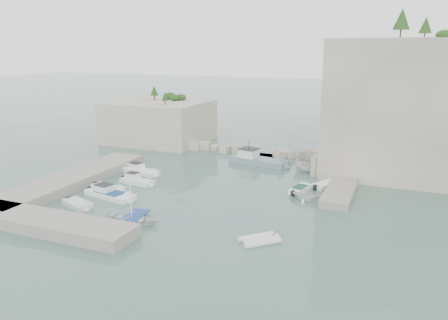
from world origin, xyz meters
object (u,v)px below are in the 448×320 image
at_px(motorboat_e, 78,207).
at_px(motorboat_b, 137,184).
at_px(motorboat_a, 141,173).
at_px(rowboat, 132,223).
at_px(work_boat, 259,164).
at_px(motorboat_c, 108,190).
at_px(inflatable_dinghy, 259,242).
at_px(tender_east_d, 310,172).
at_px(tender_east_b, 300,192).
at_px(motorboat_d, 110,197).
at_px(tender_east_c, 326,186).
at_px(tender_east_a, 305,200).

bearing_deg(motorboat_e, motorboat_b, 102.97).
bearing_deg(motorboat_a, rowboat, -46.76).
height_order(rowboat, work_boat, work_boat).
height_order(motorboat_c, motorboat_e, same).
relative_size(inflatable_dinghy, tender_east_d, 0.82).
bearing_deg(motorboat_c, motorboat_b, 74.69).
xyz_separation_m(motorboat_a, tender_east_b, (20.99, 0.43, 0.00)).
xyz_separation_m(motorboat_d, tender_east_c, (21.34, 12.90, 0.00)).
bearing_deg(tender_east_a, tender_east_b, 31.34).
height_order(motorboat_d, tender_east_b, motorboat_d).
bearing_deg(motorboat_c, rowboat, -30.82).
relative_size(motorboat_a, tender_east_d, 1.35).
relative_size(motorboat_d, motorboat_e, 1.70).
height_order(tender_east_a, tender_east_c, tender_east_a).
height_order(motorboat_c, tender_east_c, same).
bearing_deg(work_boat, tender_east_c, -21.95).
bearing_deg(motorboat_e, work_boat, 83.72).
height_order(rowboat, tender_east_d, tender_east_d).
distance_m(tender_east_a, work_boat, 15.52).
height_order(inflatable_dinghy, work_boat, work_boat).
bearing_deg(motorboat_a, tender_east_d, 36.56).
bearing_deg(tender_east_c, inflatable_dinghy, -162.47).
bearing_deg(motorboat_d, rowboat, -28.63).
xyz_separation_m(motorboat_b, motorboat_e, (-1.28, -9.06, 0.00)).
relative_size(inflatable_dinghy, tender_east_b, 0.91).
bearing_deg(tender_east_a, motorboat_a, 91.95).
distance_m(motorboat_d, tender_east_c, 24.94).
xyz_separation_m(motorboat_d, tender_east_b, (18.89, 9.83, 0.00)).
distance_m(tender_east_a, tender_east_b, 2.84).
bearing_deg(tender_east_a, tender_east_c, -5.47).
relative_size(motorboat_b, inflatable_dinghy, 1.30).
xyz_separation_m(motorboat_a, tender_east_d, (20.49, 8.85, 0.00)).
relative_size(rowboat, tender_east_a, 1.77).
bearing_deg(rowboat, motorboat_e, 71.17).
relative_size(rowboat, tender_east_b, 1.30).
bearing_deg(motorboat_b, work_boat, 61.30).
bearing_deg(rowboat, tender_east_d, -34.33).
distance_m(motorboat_d, inflatable_dinghy, 19.28).
height_order(motorboat_e, tender_east_a, tender_east_a).
xyz_separation_m(tender_east_b, tender_east_c, (2.46, 3.08, 0.00)).
relative_size(tender_east_a, tender_east_b, 0.74).
relative_size(tender_east_b, tender_east_d, 0.91).
xyz_separation_m(motorboat_b, motorboat_c, (-1.69, -3.42, 0.00)).
bearing_deg(motorboat_d, motorboat_a, 113.59).
relative_size(motorboat_a, motorboat_d, 0.87).
relative_size(motorboat_a, work_boat, 0.64).
bearing_deg(tender_east_a, motorboat_e, 124.75).
distance_m(motorboat_b, motorboat_d, 5.34).
bearing_deg(work_boat, motorboat_a, -130.53).
xyz_separation_m(motorboat_d, inflatable_dinghy, (18.70, -4.69, 0.00)).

